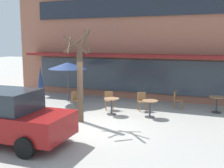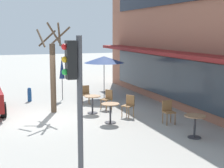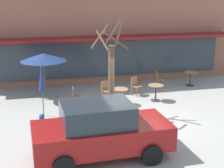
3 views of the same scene
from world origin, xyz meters
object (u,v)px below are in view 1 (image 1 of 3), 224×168
cafe_chair_0 (177,99)px  cafe_table_streetside (150,106)px  cafe_chair_2 (109,99)px  parked_sedan (8,116)px  fire_hydrant (16,111)px  cafe_chair_1 (142,100)px  patio_umbrella_cream_folded (41,77)px  cafe_chair_3 (76,99)px  cafe_table_by_tree (112,104)px  cafe_table_near_wall (217,102)px  street_tree (80,79)px  patio_umbrella_green_folded (68,66)px

cafe_chair_0 → cafe_table_streetside: bearing=-113.0°
cafe_table_streetside → cafe_chair_2: bearing=163.7°
parked_sedan → fire_hydrant: bearing=126.0°
cafe_chair_1 → parked_sedan: bearing=-116.7°
cafe_table_streetside → cafe_chair_0: cafe_chair_0 is taller
patio_umbrella_cream_folded → cafe_chair_1: patio_umbrella_cream_folded is taller
cafe_chair_2 → fire_hydrant: (-3.05, -3.10, -0.17)m
cafe_chair_3 → cafe_chair_0: bearing=23.4°
cafe_chair_0 → cafe_chair_2: size_ratio=1.00×
cafe_table_by_tree → cafe_chair_0: size_ratio=0.85×
cafe_table_near_wall → cafe_table_by_tree: (-4.45, -2.19, 0.00)m
patio_umbrella_cream_folded → street_tree: size_ratio=0.57×
patio_umbrella_cream_folded → cafe_chair_3: patio_umbrella_cream_folded is taller
cafe_chair_2 → fire_hydrant: size_ratio=1.26×
cafe_table_near_wall → patio_umbrella_green_folded: bearing=-175.7°
parked_sedan → cafe_chair_3: bearing=91.7°
street_tree → cafe_chair_3: bearing=124.3°
cafe_chair_1 → cafe_chair_2: 1.61m
fire_hydrant → cafe_chair_3: bearing=58.1°
cafe_chair_2 → fire_hydrant: bearing=-134.6°
patio_umbrella_green_folded → cafe_chair_0: size_ratio=2.47×
cafe_table_by_tree → street_tree: 2.14m
patio_umbrella_cream_folded → cafe_chair_2: (2.93, 1.44, -1.10)m
cafe_table_streetside → street_tree: (-2.53, -1.72, 1.29)m
cafe_table_streetside → patio_umbrella_green_folded: (-4.98, 1.41, 1.51)m
parked_sedan → patio_umbrella_green_folded: bearing=102.7°
cafe_table_near_wall → cafe_chair_0: 1.84m
cafe_chair_0 → parked_sedan: (-4.44, -6.80, 0.35)m
cafe_table_near_wall → cafe_chair_1: size_ratio=0.85×
cafe_table_near_wall → cafe_chair_1: bearing=-164.3°
street_tree → cafe_table_near_wall: bearing=35.3°
cafe_table_by_tree → cafe_chair_1: 1.64m
patio_umbrella_green_folded → cafe_chair_1: patio_umbrella_green_folded is taller
cafe_chair_2 → fire_hydrant: cafe_chair_2 is taller
cafe_chair_3 → cafe_table_by_tree: bearing=-6.8°
cafe_table_by_tree → cafe_chair_2: cafe_chair_2 is taller
cafe_table_by_tree → street_tree: bearing=-117.2°
street_tree → cafe_chair_1: bearing=55.9°
cafe_chair_2 → parked_sedan: size_ratio=0.21×
cafe_table_by_tree → cafe_table_streetside: bearing=6.4°
patio_umbrella_green_folded → cafe_table_streetside: bearing=-15.8°
cafe_table_streetside → cafe_chair_3: cafe_chair_3 is taller
cafe_chair_1 → cafe_chair_3: (-3.07, -1.00, 0.00)m
patio_umbrella_cream_folded → street_tree: bearing=-19.3°
parked_sedan → cafe_table_near_wall: bearing=47.1°
cafe_chair_2 → cafe_table_streetside: bearing=-16.3°
patio_umbrella_green_folded → cafe_table_by_tree: bearing=-26.4°
cafe_table_near_wall → patio_umbrella_green_folded: size_ratio=0.35×
cafe_chair_0 → parked_sedan: bearing=-123.2°
cafe_chair_1 → street_tree: bearing=-124.1°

